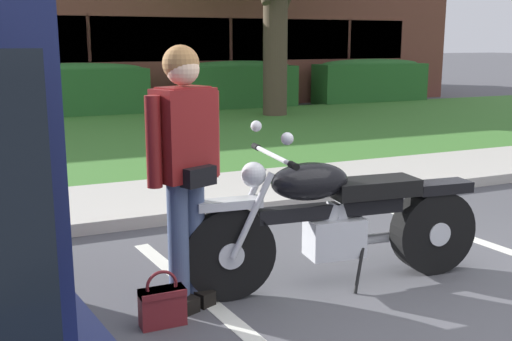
{
  "coord_description": "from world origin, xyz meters",
  "views": [
    {
      "loc": [
        -2.4,
        -2.61,
        1.73
      ],
      "look_at": [
        -0.71,
        1.17,
        0.85
      ],
      "focal_mm": 42.96,
      "sensor_mm": 36.0,
      "label": 1
    }
  ],
  "objects_px": {
    "motorcycle": "(348,219)",
    "hedge_center_left": "(75,89)",
    "handbag": "(162,303)",
    "hedge_center_right": "(238,84)",
    "hedge_right": "(370,80)",
    "brick_building": "(64,42)",
    "rider_person": "(185,159)"
  },
  "relations": [
    {
      "from": "motorcycle",
      "to": "hedge_center_left",
      "type": "relative_size",
      "value": 0.67
    },
    {
      "from": "handbag",
      "to": "hedge_center_right",
      "type": "distance_m",
      "value": 12.32
    },
    {
      "from": "hedge_right",
      "to": "brick_building",
      "type": "height_order",
      "value": "brick_building"
    },
    {
      "from": "rider_person",
      "to": "hedge_right",
      "type": "height_order",
      "value": "rider_person"
    },
    {
      "from": "motorcycle",
      "to": "hedge_center_left",
      "type": "xyz_separation_m",
      "value": [
        -0.36,
        11.06,
        0.17
      ]
    },
    {
      "from": "rider_person",
      "to": "hedge_center_left",
      "type": "distance_m",
      "value": 11.0
    },
    {
      "from": "motorcycle",
      "to": "hedge_right",
      "type": "xyz_separation_m",
      "value": [
        7.78,
        11.06,
        0.17
      ]
    },
    {
      "from": "hedge_center_right",
      "to": "hedge_center_left",
      "type": "bearing_deg",
      "value": 180.0
    },
    {
      "from": "rider_person",
      "to": "handbag",
      "type": "height_order",
      "value": "rider_person"
    },
    {
      "from": "hedge_center_left",
      "to": "rider_person",
      "type": "bearing_deg",
      "value": -94.28
    },
    {
      "from": "rider_person",
      "to": "hedge_center_left",
      "type": "xyz_separation_m",
      "value": [
        0.82,
        10.97,
        -0.34
      ]
    },
    {
      "from": "hedge_center_right",
      "to": "hedge_right",
      "type": "distance_m",
      "value": 4.07
    },
    {
      "from": "brick_building",
      "to": "rider_person",
      "type": "bearing_deg",
      "value": -94.59
    },
    {
      "from": "hedge_center_left",
      "to": "hedge_right",
      "type": "xyz_separation_m",
      "value": [
        8.13,
        -0.0,
        0.0
      ]
    },
    {
      "from": "rider_person",
      "to": "hedge_center_right",
      "type": "xyz_separation_m",
      "value": [
        4.89,
        10.97,
        -0.34
      ]
    },
    {
      "from": "hedge_center_right",
      "to": "handbag",
      "type": "bearing_deg",
      "value": -114.61
    },
    {
      "from": "hedge_center_left",
      "to": "brick_building",
      "type": "relative_size",
      "value": 0.15
    },
    {
      "from": "hedge_center_right",
      "to": "hedge_right",
      "type": "relative_size",
      "value": 0.92
    },
    {
      "from": "motorcycle",
      "to": "hedge_right",
      "type": "bearing_deg",
      "value": 54.89
    },
    {
      "from": "motorcycle",
      "to": "hedge_center_left",
      "type": "height_order",
      "value": "hedge_center_left"
    },
    {
      "from": "motorcycle",
      "to": "brick_building",
      "type": "distance_m",
      "value": 16.59
    },
    {
      "from": "motorcycle",
      "to": "hedge_center_right",
      "type": "height_order",
      "value": "hedge_center_right"
    },
    {
      "from": "brick_building",
      "to": "handbag",
      "type": "bearing_deg",
      "value": -95.34
    },
    {
      "from": "hedge_right",
      "to": "brick_building",
      "type": "xyz_separation_m",
      "value": [
        -7.63,
        5.48,
        1.06
      ]
    },
    {
      "from": "motorcycle",
      "to": "handbag",
      "type": "bearing_deg",
      "value": -174.83
    },
    {
      "from": "hedge_center_left",
      "to": "hedge_center_right",
      "type": "height_order",
      "value": "same"
    },
    {
      "from": "hedge_center_left",
      "to": "brick_building",
      "type": "height_order",
      "value": "brick_building"
    },
    {
      "from": "motorcycle",
      "to": "rider_person",
      "type": "bearing_deg",
      "value": 175.4
    },
    {
      "from": "motorcycle",
      "to": "rider_person",
      "type": "distance_m",
      "value": 1.29
    },
    {
      "from": "handbag",
      "to": "hedge_center_right",
      "type": "relative_size",
      "value": 0.12
    },
    {
      "from": "rider_person",
      "to": "motorcycle",
      "type": "bearing_deg",
      "value": -4.6
    },
    {
      "from": "rider_person",
      "to": "hedge_center_left",
      "type": "bearing_deg",
      "value": 85.72
    }
  ]
}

